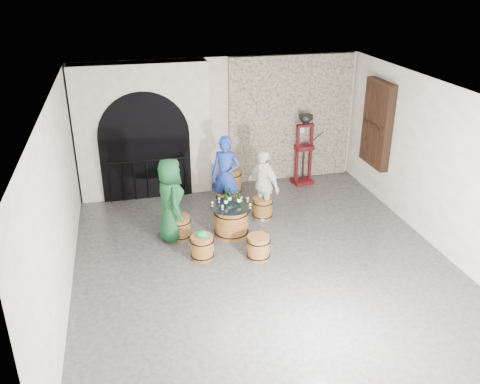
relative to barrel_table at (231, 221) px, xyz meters
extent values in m
plane|color=#2A2A2C|center=(0.36, -1.19, -0.34)|extent=(8.00, 8.00, 0.00)
plane|color=silver|center=(0.36, 2.81, 1.26)|extent=(8.00, 0.00, 8.00)
plane|color=silver|center=(0.36, -5.19, 1.26)|extent=(8.00, 0.00, 8.00)
plane|color=silver|center=(-3.14, -1.19, 1.26)|extent=(0.00, 8.00, 8.00)
plane|color=silver|center=(3.86, -1.19, 1.26)|extent=(0.00, 8.00, 8.00)
plane|color=beige|center=(0.36, -1.19, 2.86)|extent=(8.00, 8.00, 0.00)
cube|color=#ABA288|center=(2.16, 2.75, 1.26)|extent=(3.20, 0.12, 3.18)
cube|color=silver|center=(-1.54, 2.56, 1.26)|extent=(3.10, 0.50, 3.18)
cube|color=black|center=(-1.54, 2.29, 0.44)|extent=(2.10, 0.03, 1.55)
cylinder|color=black|center=(-1.54, 2.29, 1.21)|extent=(2.10, 0.03, 2.10)
cylinder|color=black|center=(-1.54, 2.23, 0.64)|extent=(1.79, 0.04, 0.04)
cylinder|color=black|center=(-2.43, 2.23, 0.15)|extent=(0.02, 0.02, 0.98)
cylinder|color=black|center=(-2.13, 2.23, 0.15)|extent=(0.02, 0.02, 0.98)
cylinder|color=black|center=(-1.84, 2.23, 0.15)|extent=(0.02, 0.02, 0.98)
cylinder|color=black|center=(-1.54, 2.23, 0.15)|extent=(0.02, 0.02, 0.98)
cylinder|color=black|center=(-1.24, 2.23, 0.15)|extent=(0.02, 0.02, 0.98)
cylinder|color=black|center=(-0.94, 2.23, 0.15)|extent=(0.02, 0.02, 0.98)
cylinder|color=black|center=(-0.65, 2.23, 0.15)|extent=(0.02, 0.02, 0.98)
cube|color=black|center=(3.75, 1.21, 1.46)|extent=(0.20, 1.10, 2.00)
cube|color=black|center=(3.70, 1.21, 1.46)|extent=(0.06, 0.88, 1.76)
cube|color=black|center=(3.73, 1.21, 1.46)|extent=(0.22, 0.92, 0.06)
cube|color=black|center=(3.73, 0.92, 1.46)|extent=(0.22, 0.06, 1.80)
cube|color=black|center=(3.73, 1.21, 1.46)|extent=(0.22, 0.06, 1.80)
cube|color=black|center=(3.73, 1.50, 1.46)|extent=(0.22, 0.06, 1.80)
cylinder|color=brown|center=(0.00, 0.00, -0.02)|extent=(0.67, 0.67, 0.64)
cylinder|color=brown|center=(0.00, 0.00, -0.02)|extent=(0.72, 0.72, 0.14)
torus|color=black|center=(0.00, 0.00, -0.23)|extent=(0.73, 0.73, 0.02)
torus|color=black|center=(0.00, 0.00, 0.20)|extent=(0.73, 0.73, 0.02)
cylinder|color=brown|center=(0.00, 0.00, 0.31)|extent=(0.69, 0.69, 0.02)
cylinder|color=black|center=(0.00, 0.00, 0.34)|extent=(0.88, 0.88, 0.01)
cylinder|color=brown|center=(-1.05, 0.14, -0.11)|extent=(0.42, 0.42, 0.46)
cylinder|color=brown|center=(-1.05, 0.14, -0.11)|extent=(0.45, 0.45, 0.10)
torus|color=black|center=(-1.05, 0.14, -0.26)|extent=(0.46, 0.46, 0.02)
torus|color=black|center=(-1.05, 0.14, 0.05)|extent=(0.46, 0.46, 0.02)
cylinder|color=brown|center=(-1.05, 0.14, 0.13)|extent=(0.43, 0.43, 0.02)
cylinder|color=brown|center=(0.12, 1.05, -0.11)|extent=(0.42, 0.42, 0.46)
cylinder|color=brown|center=(0.12, 1.05, -0.11)|extent=(0.45, 0.45, 0.10)
torus|color=black|center=(0.12, 1.05, -0.26)|extent=(0.46, 0.46, 0.02)
torus|color=black|center=(0.12, 1.05, 0.05)|extent=(0.46, 0.46, 0.02)
cylinder|color=brown|center=(0.12, 1.05, 0.13)|extent=(0.43, 0.43, 0.02)
cylinder|color=brown|center=(0.85, 0.63, -0.11)|extent=(0.42, 0.42, 0.46)
cylinder|color=brown|center=(0.85, 0.63, -0.11)|extent=(0.45, 0.45, 0.10)
torus|color=black|center=(0.85, 0.63, -0.26)|extent=(0.46, 0.46, 0.02)
torus|color=black|center=(0.85, 0.63, 0.05)|extent=(0.46, 0.46, 0.02)
cylinder|color=brown|center=(0.85, 0.63, 0.13)|extent=(0.43, 0.43, 0.02)
cylinder|color=brown|center=(0.31, -1.01, -0.11)|extent=(0.42, 0.42, 0.46)
cylinder|color=brown|center=(0.31, -1.01, -0.11)|extent=(0.45, 0.45, 0.10)
torus|color=black|center=(0.31, -1.01, -0.26)|extent=(0.46, 0.46, 0.02)
torus|color=black|center=(0.31, -1.01, 0.05)|extent=(0.46, 0.46, 0.02)
cylinder|color=brown|center=(0.31, -1.01, 0.13)|extent=(0.43, 0.43, 0.02)
cylinder|color=brown|center=(-0.74, -0.76, -0.11)|extent=(0.42, 0.42, 0.46)
cylinder|color=brown|center=(-0.74, -0.76, -0.11)|extent=(0.45, 0.45, 0.10)
torus|color=black|center=(-0.74, -0.76, -0.26)|extent=(0.46, 0.46, 0.02)
torus|color=black|center=(-0.74, -0.76, 0.05)|extent=(0.46, 0.46, 0.02)
cylinder|color=brown|center=(-0.74, -0.76, 0.13)|extent=(0.43, 0.43, 0.02)
ellipsoid|color=#0C8E4B|center=(-0.74, -0.76, 0.19)|extent=(0.20, 0.20, 0.11)
cylinder|color=#0C8E4B|center=(-0.66, -0.79, 0.14)|extent=(0.13, 0.13, 0.01)
imported|color=#134422|center=(-1.20, 0.16, 0.53)|extent=(0.68, 0.93, 1.74)
imported|color=#1B3399|center=(0.12, 1.08, 0.56)|extent=(0.78, 0.71, 1.80)
imported|color=white|center=(0.86, 0.63, 0.45)|extent=(0.76, 1.00, 1.57)
cylinder|color=black|center=(-0.10, 0.01, 0.45)|extent=(0.07, 0.07, 0.22)
cylinder|color=white|center=(-0.10, 0.01, 0.44)|extent=(0.08, 0.08, 0.06)
cone|color=black|center=(-0.10, 0.01, 0.58)|extent=(0.07, 0.07, 0.05)
cylinder|color=black|center=(-0.10, 0.01, 0.63)|extent=(0.03, 0.03, 0.07)
cylinder|color=black|center=(0.17, 0.02, 0.45)|extent=(0.07, 0.07, 0.22)
cylinder|color=white|center=(0.17, 0.02, 0.44)|extent=(0.08, 0.08, 0.06)
cone|color=black|center=(0.17, 0.02, 0.58)|extent=(0.07, 0.07, 0.05)
cylinder|color=black|center=(0.17, 0.02, 0.63)|extent=(0.03, 0.03, 0.07)
cylinder|color=black|center=(0.00, 0.15, 0.45)|extent=(0.07, 0.07, 0.22)
cylinder|color=white|center=(0.00, 0.15, 0.44)|extent=(0.08, 0.08, 0.06)
cone|color=black|center=(0.00, 0.15, 0.58)|extent=(0.07, 0.07, 0.05)
cylinder|color=black|center=(0.00, 0.15, 0.63)|extent=(0.03, 0.03, 0.07)
cylinder|color=brown|center=(0.45, 2.01, -0.01)|extent=(0.46, 0.46, 0.65)
cylinder|color=brown|center=(0.45, 2.01, -0.01)|extent=(0.49, 0.49, 0.14)
torus|color=black|center=(0.45, 2.01, -0.23)|extent=(0.50, 0.50, 0.02)
torus|color=black|center=(0.45, 2.01, 0.21)|extent=(0.50, 0.50, 0.02)
cylinder|color=brown|center=(0.45, 2.01, 0.32)|extent=(0.47, 0.47, 0.02)
cube|color=#470B10|center=(2.39, 2.28, -0.29)|extent=(0.54, 0.46, 0.10)
cube|color=#470B10|center=(2.39, 2.28, 0.64)|extent=(0.48, 0.34, 0.11)
cube|color=#470B10|center=(2.39, 2.28, 1.21)|extent=(0.46, 0.17, 0.07)
cylinder|color=black|center=(2.39, 2.28, 0.24)|extent=(0.05, 0.05, 0.95)
cylinder|color=black|center=(2.39, 2.28, 1.43)|extent=(0.36, 0.36, 0.09)
cone|color=black|center=(2.39, 2.28, 1.31)|extent=(0.36, 0.36, 0.19)
cube|color=#470B10|center=(2.20, 2.26, 0.47)|extent=(0.07, 0.07, 1.53)
cube|color=#470B10|center=(2.58, 2.30, 0.47)|extent=(0.07, 0.07, 1.53)
cylinder|color=#470B10|center=(2.68, 2.28, 0.86)|extent=(0.41, 0.08, 0.30)
cube|color=silver|center=(2.41, 2.67, 1.01)|extent=(0.18, 0.10, 0.22)
camera|label=1|loc=(-2.00, -9.11, 4.83)|focal=38.00mm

